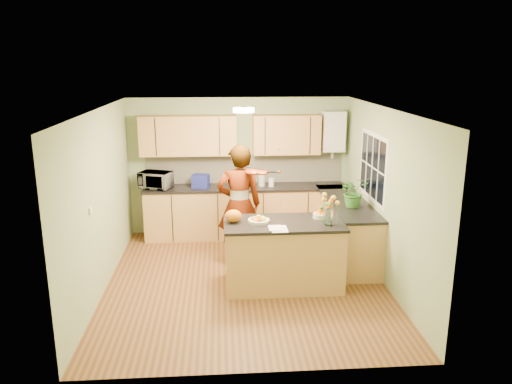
{
  "coord_description": "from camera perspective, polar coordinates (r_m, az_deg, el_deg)",
  "views": [
    {
      "loc": [
        -0.34,
        -6.76,
        3.14
      ],
      "look_at": [
        0.19,
        0.5,
        1.21
      ],
      "focal_mm": 35.0,
      "sensor_mm": 36.0,
      "label": 1
    }
  ],
  "objects": [
    {
      "name": "orange_bowl",
      "position": [
        7.18,
        7.41,
        -2.53
      ],
      "size": [
        0.22,
        0.22,
        0.13
      ],
      "color": "beige",
      "rests_on": "peninsula_island"
    },
    {
      "name": "wall_back",
      "position": [
        9.21,
        -1.96,
        2.99
      ],
      "size": [
        4.0,
        0.02,
        2.5
      ],
      "primitive_type": "cube",
      "color": "#96AF7D",
      "rests_on": "floor"
    },
    {
      "name": "orange_bag",
      "position": [
        6.93,
        -2.61,
        -2.75
      ],
      "size": [
        0.25,
        0.22,
        0.18
      ],
      "primitive_type": "ellipsoid",
      "rotation": [
        0.0,
        0.0,
        -0.08
      ],
      "color": "orange",
      "rests_on": "peninsula_island"
    },
    {
      "name": "upper_cabinets",
      "position": [
        8.93,
        -3.09,
        6.51
      ],
      "size": [
        3.2,
        0.34,
        0.7
      ],
      "color": "#BC864B",
      "rests_on": "wall_back"
    },
    {
      "name": "wall_front",
      "position": [
        4.9,
        0.12,
        -7.84
      ],
      "size": [
        4.0,
        0.02,
        2.5
      ],
      "primitive_type": "cube",
      "color": "#96AF7D",
      "rests_on": "floor"
    },
    {
      "name": "floor",
      "position": [
        7.46,
        -1.19,
        -10.06
      ],
      "size": [
        4.5,
        4.5,
        0.0
      ],
      "primitive_type": "plane",
      "color": "#583719",
      "rests_on": "ground"
    },
    {
      "name": "jar_white",
      "position": [
        8.95,
        1.77,
        1.11
      ],
      "size": [
        0.11,
        0.11,
        0.15
      ],
      "primitive_type": "cylinder",
      "rotation": [
        0.0,
        0.0,
        0.07
      ],
      "color": "white",
      "rests_on": "back_counter"
    },
    {
      "name": "potted_plant",
      "position": [
        7.81,
        11.12,
        0.02
      ],
      "size": [
        0.51,
        0.47,
        0.48
      ],
      "primitive_type": "imported",
      "rotation": [
        0.0,
        0.0,
        0.26
      ],
      "color": "#337125",
      "rests_on": "right_counter"
    },
    {
      "name": "violin",
      "position": [
        7.43,
        -0.37,
        2.32
      ],
      "size": [
        0.65,
        0.57,
        0.16
      ],
      "primitive_type": null,
      "rotation": [
        0.17,
        0.0,
        -0.61
      ],
      "color": "#4A0F04",
      "rests_on": "violinist"
    },
    {
      "name": "boiler",
      "position": [
        9.16,
        8.81,
        6.87
      ],
      "size": [
        0.4,
        0.3,
        0.86
      ],
      "color": "white",
      "rests_on": "wall_back"
    },
    {
      "name": "peninsula_island",
      "position": [
        7.13,
        3.14,
        -7.09
      ],
      "size": [
        1.67,
        0.86,
        0.96
      ],
      "color": "#BC864B",
      "rests_on": "floor"
    },
    {
      "name": "jar_cream",
      "position": [
        8.99,
        0.64,
        1.28
      ],
      "size": [
        0.14,
        0.14,
        0.18
      ],
      "primitive_type": "cylinder",
      "rotation": [
        0.0,
        0.0,
        0.21
      ],
      "color": "beige",
      "rests_on": "back_counter"
    },
    {
      "name": "ceiling_lamp",
      "position": [
        7.1,
        -1.42,
        9.35
      ],
      "size": [
        0.3,
        0.3,
        0.07
      ],
      "color": "#FFEABF",
      "rests_on": "ceiling"
    },
    {
      "name": "fruit_dish",
      "position": [
        6.92,
        0.31,
        -3.17
      ],
      "size": [
        0.3,
        0.3,
        0.11
      ],
      "color": "beige",
      "rests_on": "peninsula_island"
    },
    {
      "name": "window_right",
      "position": [
        7.88,
        13.16,
        2.81
      ],
      "size": [
        0.01,
        1.3,
        1.05
      ],
      "color": "white",
      "rests_on": "wall_right"
    },
    {
      "name": "microwave",
      "position": [
        8.99,
        -11.41,
        1.35
      ],
      "size": [
        0.63,
        0.52,
        0.3
      ],
      "primitive_type": "imported",
      "rotation": [
        0.0,
        0.0,
        -0.35
      ],
      "color": "white",
      "rests_on": "back_counter"
    },
    {
      "name": "ceiling",
      "position": [
        6.8,
        -1.3,
        9.44
      ],
      "size": [
        4.0,
        4.5,
        0.02
      ],
      "primitive_type": "cube",
      "color": "silver",
      "rests_on": "wall_back"
    },
    {
      "name": "splashback",
      "position": [
        9.21,
        -1.33,
        2.67
      ],
      "size": [
        3.6,
        0.02,
        0.52
      ],
      "primitive_type": "cube",
      "color": "beige",
      "rests_on": "back_counter"
    },
    {
      "name": "wall_right",
      "position": [
        7.39,
        14.43,
        -0.44
      ],
      "size": [
        0.02,
        4.5,
        2.5
      ],
      "primitive_type": "cube",
      "color": "#96AF7D",
      "rests_on": "floor"
    },
    {
      "name": "right_counter",
      "position": [
        8.31,
        10.29,
        -4.13
      ],
      "size": [
        0.62,
        2.24,
        0.94
      ],
      "color": "#BC864B",
      "rests_on": "floor"
    },
    {
      "name": "light_switch",
      "position": [
        6.63,
        -18.37,
        -2.04
      ],
      "size": [
        0.02,
        0.09,
        0.09
      ],
      "primitive_type": "cube",
      "color": "white",
      "rests_on": "wall_left"
    },
    {
      "name": "back_counter",
      "position": [
        9.12,
        -1.22,
        -2.19
      ],
      "size": [
        3.64,
        0.62,
        0.94
      ],
      "color": "#BC864B",
      "rests_on": "floor"
    },
    {
      "name": "blue_box",
      "position": [
        8.95,
        -6.34,
        1.27
      ],
      "size": [
        0.33,
        0.27,
        0.23
      ],
      "primitive_type": "cube",
      "rotation": [
        0.0,
        0.0,
        -0.22
      ],
      "color": "navy",
      "rests_on": "back_counter"
    },
    {
      "name": "wall_left",
      "position": [
        7.21,
        -17.33,
        -1.04
      ],
      "size": [
        0.02,
        4.5,
        2.5
      ],
      "primitive_type": "cube",
      "color": "#96AF7D",
      "rests_on": "floor"
    },
    {
      "name": "violinist",
      "position": [
        7.78,
        -1.94,
        -1.48
      ],
      "size": [
        0.73,
        0.51,
        1.91
      ],
      "primitive_type": "imported",
      "rotation": [
        0.0,
        0.0,
        3.23
      ],
      "color": "#DFA288",
      "rests_on": "floor"
    },
    {
      "name": "kettle",
      "position": [
        8.96,
        -1.8,
        1.33
      ],
      "size": [
        0.14,
        0.14,
        0.26
      ],
      "rotation": [
        0.0,
        0.0,
        0.39
      ],
      "color": "silver",
      "rests_on": "back_counter"
    },
    {
      "name": "flower_vase",
      "position": [
        6.8,
        8.44,
        -1.13
      ],
      "size": [
        0.27,
        0.27,
        0.5
      ],
      "rotation": [
        0.0,
        0.0,
        -0.23
      ],
      "color": "silver",
      "rests_on": "peninsula_island"
    },
    {
      "name": "papers",
      "position": [
        6.67,
        2.66,
        -4.22
      ],
      "size": [
        0.22,
        0.3,
        0.01
      ],
      "primitive_type": "cube",
      "color": "white",
      "rests_on": "peninsula_island"
    }
  ]
}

